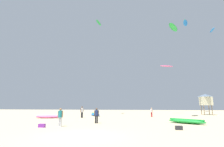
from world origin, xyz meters
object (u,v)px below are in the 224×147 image
lifeguard_tower (206,99)px  kite_aloft_2 (99,23)px  gear_bag (42,126)px  kite_aloft_3 (173,27)px  person_right (82,111)px  kite_grounded_far (95,115)px  person_left (152,111)px  kite_aloft_4 (185,23)px  cooler_box (179,128)px  kite_grounded_near (49,117)px  person_foreground (60,116)px  kite_aloft_1 (212,30)px  person_midground (96,114)px  kite_aloft_0 (167,66)px  kite_grounded_mid (186,121)px

lifeguard_tower → kite_aloft_2: 28.26m
gear_bag → kite_aloft_3: (15.44, 16.35, 15.69)m
gear_bag → kite_aloft_2: kite_aloft_2 is taller
person_right → kite_grounded_far: size_ratio=0.41×
kite_aloft_2 → gear_bag: bearing=-90.8°
kite_grounded_far → lifeguard_tower: bearing=15.9°
person_left → kite_aloft_4: bearing=32.7°
cooler_box → kite_aloft_4: kite_aloft_4 is taller
lifeguard_tower → kite_grounded_near: bearing=-155.2°
person_right → gear_bag: (-0.03, -12.21, -0.87)m
person_left → person_foreground: bearing=-150.0°
cooler_box → kite_aloft_1: size_ratio=0.19×
gear_bag → kite_grounded_near: bearing=113.3°
kite_aloft_3 → kite_aloft_4: 24.58m
cooler_box → kite_aloft_3: bearing=77.6°
person_midground → gear_bag: 5.93m
person_right → kite_aloft_4: (23.51, 25.01, 24.98)m
lifeguard_tower → kite_aloft_0: 11.64m
person_foreground → kite_aloft_0: bearing=-17.8°
kite_aloft_4 → kite_aloft_1: bearing=-76.2°
person_foreground → kite_grounded_far: size_ratio=0.40×
kite_grounded_mid → kite_aloft_4: (9.76, 32.06, 25.77)m
person_foreground → kite_aloft_2: size_ratio=0.55×
person_left → kite_aloft_1: size_ratio=0.53×
kite_aloft_3 → kite_aloft_2: bearing=157.9°
person_midground → lifeguard_tower: (18.40, 19.20, 2.09)m
person_midground → person_left: (6.91, 11.55, -0.07)m
gear_bag → kite_aloft_3: size_ratio=0.13×
person_midground → kite_aloft_3: kite_aloft_3 is taller
kite_grounded_mid → kite_aloft_4: size_ratio=0.87×
person_midground → cooler_box: 8.91m
kite_grounded_near → cooler_box: bearing=-33.6°
person_foreground → lifeguard_tower: (21.16, 22.53, 2.07)m
kite_aloft_2 → kite_aloft_4: (23.21, 14.72, 5.43)m
person_midground → lifeguard_tower: size_ratio=0.40×
lifeguard_tower → kite_grounded_far: bearing=-164.1°
kite_aloft_2 → kite_aloft_4: 28.02m
gear_bag → kite_aloft_0: size_ratio=0.16×
kite_grounded_near → lifeguard_tower: bearing=24.8°
person_left → lifeguard_tower: lifeguard_tower is taller
gear_bag → kite_aloft_4: bearing=57.7°
kite_aloft_2 → lifeguard_tower: bearing=2.4°
lifeguard_tower → kite_aloft_3: (-7.03, -7.08, 12.80)m
gear_bag → kite_aloft_3: kite_aloft_3 is taller
kite_grounded_far → kite_aloft_2: size_ratio=1.40×
person_foreground → kite_grounded_near: person_foreground is taller
kite_aloft_0 → kite_aloft_1: 13.00m
kite_grounded_far → cooler_box: size_ratio=7.65×
kite_aloft_2 → kite_aloft_3: kite_aloft_2 is taller
kite_grounded_mid → gear_bag: (-13.78, -5.16, -0.08)m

